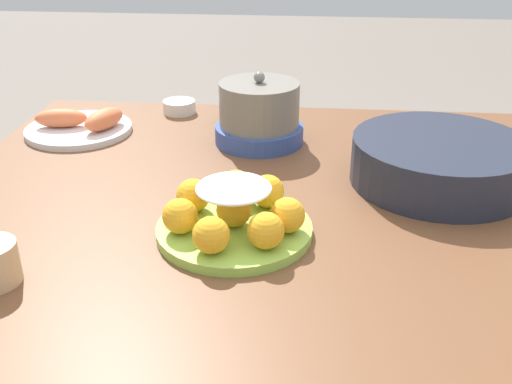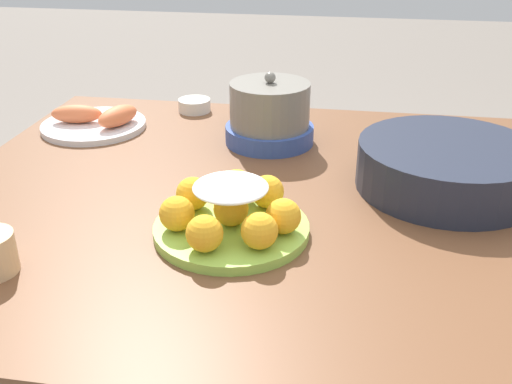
{
  "view_description": "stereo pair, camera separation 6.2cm",
  "coord_description": "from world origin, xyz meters",
  "px_view_note": "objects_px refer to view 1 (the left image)",
  "views": [
    {
      "loc": [
        0.06,
        -0.98,
        1.21
      ],
      "look_at": [
        -0.03,
        -0.07,
        0.76
      ],
      "focal_mm": 42.0,
      "sensor_mm": 36.0,
      "label": 1
    },
    {
      "loc": [
        0.12,
        -0.97,
        1.21
      ],
      "look_at": [
        -0.03,
        -0.07,
        0.76
      ],
      "focal_mm": 42.0,
      "sensor_mm": 36.0,
      "label": 2
    }
  ],
  "objects_px": {
    "serving_bowl": "(440,160)",
    "seafood_platter": "(81,125)",
    "dining_table": "(274,236)",
    "cake_plate": "(234,215)",
    "cup_far": "(237,108)",
    "sauce_bowl": "(179,106)",
    "warming_pot": "(259,114)"
  },
  "relations": [
    {
      "from": "serving_bowl",
      "to": "warming_pot",
      "type": "xyz_separation_m",
      "value": [
        -0.36,
        0.18,
        0.02
      ]
    },
    {
      "from": "cake_plate",
      "to": "serving_bowl",
      "type": "xyz_separation_m",
      "value": [
        0.36,
        0.23,
        0.01
      ]
    },
    {
      "from": "dining_table",
      "to": "seafood_platter",
      "type": "distance_m",
      "value": 0.55
    },
    {
      "from": "sauce_bowl",
      "to": "warming_pot",
      "type": "relative_size",
      "value": 0.42
    },
    {
      "from": "seafood_platter",
      "to": "warming_pot",
      "type": "relative_size",
      "value": 1.24
    },
    {
      "from": "sauce_bowl",
      "to": "warming_pot",
      "type": "distance_m",
      "value": 0.29
    },
    {
      "from": "dining_table",
      "to": "sauce_bowl",
      "type": "distance_m",
      "value": 0.53
    },
    {
      "from": "dining_table",
      "to": "serving_bowl",
      "type": "height_order",
      "value": "serving_bowl"
    },
    {
      "from": "cake_plate",
      "to": "cup_far",
      "type": "height_order",
      "value": "cake_plate"
    },
    {
      "from": "seafood_platter",
      "to": "cup_far",
      "type": "height_order",
      "value": "cup_far"
    },
    {
      "from": "cup_far",
      "to": "warming_pot",
      "type": "xyz_separation_m",
      "value": [
        0.07,
        -0.13,
        0.03
      ]
    },
    {
      "from": "dining_table",
      "to": "cake_plate",
      "type": "xyz_separation_m",
      "value": [
        -0.06,
        -0.15,
        0.12
      ]
    },
    {
      "from": "sauce_bowl",
      "to": "seafood_platter",
      "type": "distance_m",
      "value": 0.25
    },
    {
      "from": "cake_plate",
      "to": "sauce_bowl",
      "type": "bearing_deg",
      "value": 110.24
    },
    {
      "from": "sauce_bowl",
      "to": "serving_bowl",
      "type": "bearing_deg",
      "value": -31.98
    },
    {
      "from": "dining_table",
      "to": "sauce_bowl",
      "type": "xyz_separation_m",
      "value": [
        -0.27,
        0.44,
        0.11
      ]
    },
    {
      "from": "cup_far",
      "to": "dining_table",
      "type": "bearing_deg",
      "value": -73.05
    },
    {
      "from": "serving_bowl",
      "to": "warming_pot",
      "type": "distance_m",
      "value": 0.4
    },
    {
      "from": "sauce_bowl",
      "to": "cup_far",
      "type": "height_order",
      "value": "cup_far"
    },
    {
      "from": "cake_plate",
      "to": "seafood_platter",
      "type": "relative_size",
      "value": 1.04
    },
    {
      "from": "sauce_bowl",
      "to": "seafood_platter",
      "type": "bearing_deg",
      "value": -140.04
    },
    {
      "from": "cake_plate",
      "to": "serving_bowl",
      "type": "distance_m",
      "value": 0.42
    },
    {
      "from": "dining_table",
      "to": "warming_pot",
      "type": "xyz_separation_m",
      "value": [
        -0.05,
        0.26,
        0.15
      ]
    },
    {
      "from": "cake_plate",
      "to": "seafood_platter",
      "type": "height_order",
      "value": "cake_plate"
    },
    {
      "from": "serving_bowl",
      "to": "seafood_platter",
      "type": "distance_m",
      "value": 0.79
    },
    {
      "from": "dining_table",
      "to": "cake_plate",
      "type": "height_order",
      "value": "cake_plate"
    },
    {
      "from": "cake_plate",
      "to": "sauce_bowl",
      "type": "xyz_separation_m",
      "value": [
        -0.22,
        0.59,
        -0.02
      ]
    },
    {
      "from": "dining_table",
      "to": "seafood_platter",
      "type": "relative_size",
      "value": 5.21
    },
    {
      "from": "warming_pot",
      "to": "sauce_bowl",
      "type": "bearing_deg",
      "value": 140.31
    },
    {
      "from": "seafood_platter",
      "to": "warming_pot",
      "type": "height_order",
      "value": "warming_pot"
    },
    {
      "from": "dining_table",
      "to": "serving_bowl",
      "type": "relative_size",
      "value": 3.82
    },
    {
      "from": "cake_plate",
      "to": "cup_far",
      "type": "relative_size",
      "value": 3.66
    }
  ]
}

